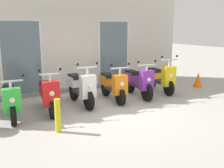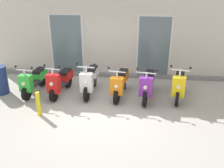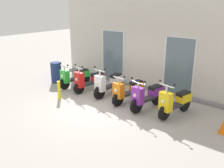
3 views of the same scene
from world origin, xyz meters
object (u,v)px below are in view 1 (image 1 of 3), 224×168
at_px(scooter_white, 81,87).
at_px(scooter_purple, 138,81).
at_px(traffic_cone, 198,80).
at_px(scooter_red, 48,94).
at_px(scooter_green, 10,100).
at_px(scooter_yellow, 160,77).
at_px(scooter_orange, 113,85).
at_px(curb_bollard, 58,116).

xyz_separation_m(scooter_white, scooter_purple, (1.84, -0.14, -0.02)).
bearing_deg(traffic_cone, scooter_purple, 178.44).
bearing_deg(scooter_red, scooter_white, 7.64).
relative_size(scooter_red, scooter_purple, 0.94).
distance_m(scooter_green, scooter_purple, 3.68).
xyz_separation_m(scooter_red, scooter_yellow, (3.76, 0.08, 0.02)).
distance_m(scooter_orange, scooter_purple, 0.86).
relative_size(scooter_orange, scooter_purple, 0.96).
bearing_deg(scooter_purple, scooter_yellow, 5.53).
xyz_separation_m(scooter_green, scooter_yellow, (4.65, 0.04, 0.05)).
xyz_separation_m(scooter_orange, traffic_cone, (3.45, -0.15, -0.19)).
distance_m(scooter_green, curb_bollard, 1.53).
bearing_deg(scooter_green, scooter_yellow, 0.47).
xyz_separation_m(scooter_red, traffic_cone, (5.38, -0.09, -0.20)).
distance_m(scooter_purple, curb_bollard, 3.32).
height_order(scooter_white, traffic_cone, scooter_white).
distance_m(scooter_orange, traffic_cone, 3.46).
distance_m(scooter_orange, scooter_yellow, 1.83).
relative_size(scooter_white, scooter_purple, 1.00).
height_order(scooter_white, curb_bollard, scooter_white).
bearing_deg(curb_bollard, scooter_orange, 32.88).
distance_m(scooter_purple, scooter_yellow, 0.98).
height_order(scooter_green, scooter_white, scooter_white).
distance_m(scooter_green, scooter_red, 0.89).
height_order(scooter_yellow, curb_bollard, scooter_yellow).
xyz_separation_m(scooter_purple, curb_bollard, (-3.04, -1.33, -0.13)).
bearing_deg(scooter_orange, scooter_green, -179.45).
relative_size(scooter_green, curb_bollard, 2.23).
xyz_separation_m(scooter_green, scooter_orange, (2.82, 0.03, 0.02)).
distance_m(scooter_red, curb_bollard, 1.37).
xyz_separation_m(scooter_purple, scooter_yellow, (0.98, 0.09, 0.00)).
xyz_separation_m(scooter_green, scooter_purple, (3.68, -0.06, 0.04)).
xyz_separation_m(scooter_green, curb_bollard, (0.64, -1.39, -0.09)).
distance_m(scooter_white, scooter_purple, 1.85).
height_order(scooter_red, scooter_white, scooter_white).
height_order(scooter_red, scooter_yellow, scooter_yellow).
relative_size(scooter_green, scooter_yellow, 1.00).
bearing_deg(scooter_green, scooter_purple, -0.88).
height_order(traffic_cone, curb_bollard, curb_bollard).
bearing_deg(scooter_orange, scooter_yellow, 0.33).
relative_size(scooter_purple, curb_bollard, 2.30).
distance_m(scooter_green, traffic_cone, 6.27).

